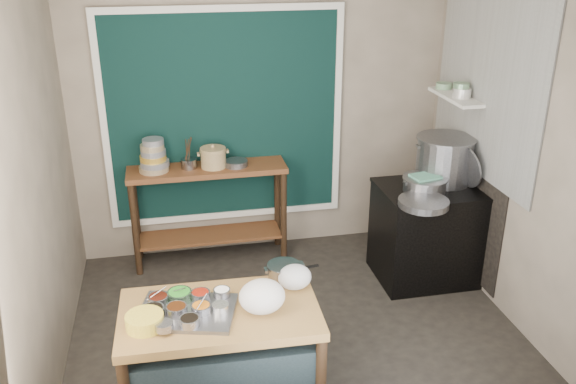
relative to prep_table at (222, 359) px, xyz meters
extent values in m
cube|color=#2B2720|center=(0.65, 0.75, -0.39)|extent=(3.50, 3.00, 0.02)
cube|color=gray|center=(0.65, 2.26, 1.02)|extent=(3.50, 0.02, 2.80)
cube|color=gray|center=(-1.11, 0.75, 1.02)|extent=(0.02, 3.00, 2.80)
cube|color=gray|center=(2.41, 0.75, 1.02)|extent=(0.02, 3.00, 2.80)
cube|color=black|center=(0.30, 2.22, 0.98)|extent=(2.10, 0.02, 1.90)
cube|color=#B2B2AA|center=(2.38, 1.30, 1.48)|extent=(0.02, 1.70, 1.70)
cube|color=black|center=(2.39, 1.40, 0.32)|extent=(0.01, 1.30, 1.30)
cube|color=beige|center=(2.28, 1.60, 1.23)|extent=(0.22, 0.70, 0.03)
cube|color=olive|center=(0.00, 0.00, 0.00)|extent=(1.27, 0.76, 0.75)
cube|color=brown|center=(0.10, 2.03, 0.10)|extent=(1.45, 0.40, 0.95)
cube|color=black|center=(2.00, 1.30, 0.05)|extent=(0.90, 0.68, 0.85)
cube|color=black|center=(2.00, 1.30, 0.49)|extent=(0.92, 0.69, 0.03)
cube|color=gray|center=(-0.20, 0.00, 0.39)|extent=(0.68, 0.56, 0.03)
cylinder|color=gray|center=(-0.34, -0.17, 0.42)|extent=(0.11, 0.11, 0.05)
cylinder|color=gray|center=(-0.11, 0.11, 0.43)|extent=(0.12, 0.12, 0.05)
cylinder|color=gray|center=(-0.37, 0.11, 0.43)|extent=(0.13, 0.13, 0.06)
cylinder|color=gray|center=(-0.11, -0.04, 0.43)|extent=(0.12, 0.12, 0.05)
cylinder|color=gray|center=(-0.26, -0.03, 0.43)|extent=(0.13, 0.13, 0.06)
cylinder|color=gray|center=(0.03, 0.12, 0.43)|extent=(0.11, 0.11, 0.05)
cylinder|color=gray|center=(-0.19, -0.16, 0.43)|extent=(0.12, 0.12, 0.05)
cylinder|color=gray|center=(-0.24, 0.12, 0.43)|extent=(0.16, 0.16, 0.06)
cylinder|color=silver|center=(0.00, -0.05, 0.42)|extent=(0.10, 0.10, 0.05)
cylinder|color=gray|center=(-0.40, -0.02, 0.43)|extent=(0.14, 0.14, 0.06)
cylinder|color=gold|center=(-0.45, -0.09, 0.42)|extent=(0.28, 0.28, 0.09)
ellipsoid|color=white|center=(0.26, -0.07, 0.48)|extent=(0.30, 0.26, 0.22)
ellipsoid|color=white|center=(0.52, 0.16, 0.46)|extent=(0.23, 0.20, 0.17)
cylinder|color=tan|center=(-0.37, 2.02, 0.60)|extent=(0.27, 0.27, 0.05)
cylinder|color=gray|center=(-0.37, 2.02, 0.65)|extent=(0.26, 0.26, 0.05)
cylinder|color=gold|center=(-0.37, 2.02, 0.70)|extent=(0.23, 0.23, 0.05)
cylinder|color=gray|center=(-0.37, 2.02, 0.75)|extent=(0.22, 0.22, 0.05)
cylinder|color=tan|center=(-0.37, 2.02, 0.80)|extent=(0.21, 0.21, 0.05)
cylinder|color=gray|center=(-0.37, 2.02, 0.85)|extent=(0.19, 0.19, 0.05)
cylinder|color=gray|center=(-0.06, 2.04, 0.62)|extent=(0.18, 0.18, 0.09)
cylinder|color=gray|center=(0.37, 2.00, 0.60)|extent=(0.26, 0.26, 0.05)
cylinder|color=gray|center=(2.27, 1.27, 0.70)|extent=(0.17, 0.41, 0.39)
cube|color=#4F8D7B|center=(1.89, 1.25, 0.64)|extent=(0.26, 0.22, 0.02)
cylinder|color=gray|center=(1.76, 0.96, 0.53)|extent=(0.55, 0.55, 0.05)
cylinder|color=silver|center=(2.28, 1.51, 1.26)|extent=(0.16, 0.16, 0.04)
cylinder|color=silver|center=(2.28, 1.51, 1.30)|extent=(0.15, 0.15, 0.04)
cylinder|color=gray|center=(2.28, 1.51, 1.35)|extent=(0.14, 0.14, 0.04)
cylinder|color=gray|center=(2.28, 1.86, 1.27)|extent=(0.16, 0.16, 0.05)
camera|label=1|loc=(-0.23, -3.24, 2.55)|focal=38.00mm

